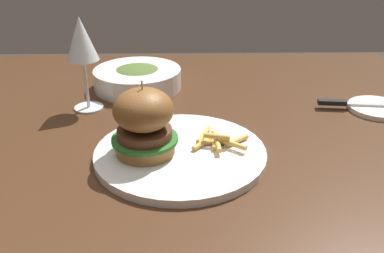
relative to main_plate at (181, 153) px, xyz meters
The scene contains 8 objects.
dining_table 0.20m from the main_plate, 87.54° to the left, with size 1.19×0.91×0.74m.
main_plate is the anchor object (origin of this frame).
burger_sandwich 0.09m from the main_plate, behind, with size 0.11×0.11×0.13m.
fries_pile 0.07m from the main_plate, 16.83° to the left, with size 0.10×0.10×0.02m.
wine_glass 0.33m from the main_plate, 133.04° to the left, with size 0.07×0.07×0.20m.
bread_plate 0.47m from the main_plate, 24.40° to the left, with size 0.12×0.12×0.01m, color white.
table_knife 0.42m from the main_plate, 27.77° to the left, with size 0.20×0.04×0.01m.
soup_bowl 0.35m from the main_plate, 107.27° to the left, with size 0.21×0.21×0.05m.
Camera 1 is at (-0.00, -0.81, 1.11)m, focal length 40.00 mm.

